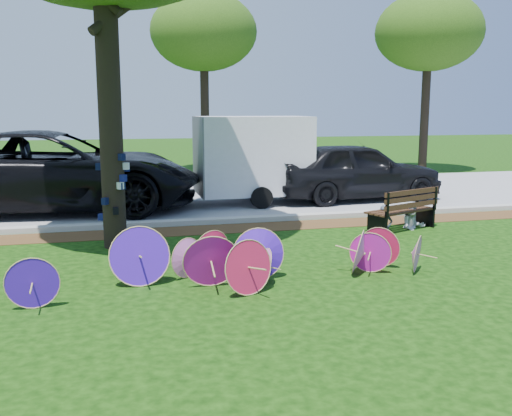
{
  "coord_description": "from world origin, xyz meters",
  "views": [
    {
      "loc": [
        -1.95,
        -7.87,
        2.67
      ],
      "look_at": [
        0.5,
        2.0,
        0.9
      ],
      "focal_mm": 40.0,
      "sensor_mm": 36.0,
      "label": 1
    }
  ],
  "objects": [
    {
      "name": "ground",
      "position": [
        0.0,
        0.0,
        0.0
      ],
      "size": [
        90.0,
        90.0,
        0.0
      ],
      "primitive_type": "plane",
      "color": "black",
      "rests_on": "ground"
    },
    {
      "name": "mulch_strip",
      "position": [
        0.0,
        4.5,
        0.01
      ],
      "size": [
        90.0,
        1.0,
        0.01
      ],
      "primitive_type": "cube",
      "color": "#472D16",
      "rests_on": "ground"
    },
    {
      "name": "curb",
      "position": [
        0.0,
        5.2,
        0.06
      ],
      "size": [
        90.0,
        0.3,
        0.12
      ],
      "primitive_type": "cube",
      "color": "#B7B5AD",
      "rests_on": "ground"
    },
    {
      "name": "street",
      "position": [
        0.0,
        9.35,
        0.01
      ],
      "size": [
        90.0,
        8.0,
        0.01
      ],
      "primitive_type": "cube",
      "color": "gray",
      "rests_on": "ground"
    },
    {
      "name": "parasol_pile",
      "position": [
        -0.19,
        0.62,
        0.38
      ],
      "size": [
        6.52,
        2.16,
        0.94
      ],
      "color": "#4115B9",
      "rests_on": "ground"
    },
    {
      "name": "black_van",
      "position": [
        -3.51,
        7.87,
        1.06
      ],
      "size": [
        7.94,
        4.3,
        2.11
      ],
      "primitive_type": "imported",
      "rotation": [
        0.0,
        0.0,
        1.46
      ],
      "color": "black",
      "rests_on": "ground"
    },
    {
      "name": "dark_pickup",
      "position": [
        4.93,
        7.67,
        0.87
      ],
      "size": [
        5.2,
        2.37,
        1.73
      ],
      "primitive_type": "imported",
      "rotation": [
        0.0,
        0.0,
        1.64
      ],
      "color": "black",
      "rests_on": "ground"
    },
    {
      "name": "cargo_trailer",
      "position": [
        1.87,
        7.85,
        1.38
      ],
      "size": [
        3.09,
        1.96,
        2.76
      ],
      "primitive_type": "cube",
      "rotation": [
        0.0,
        0.0,
        0.0
      ],
      "color": "white",
      "rests_on": "ground"
    },
    {
      "name": "park_bench",
      "position": [
        4.2,
        3.51,
        0.46
      ],
      "size": [
        1.9,
        1.28,
        0.93
      ],
      "primitive_type": null,
      "rotation": [
        0.0,
        0.0,
        0.38
      ],
      "color": "black",
      "rests_on": "ground"
    },
    {
      "name": "person_left",
      "position": [
        3.85,
        3.56,
        0.53
      ],
      "size": [
        0.39,
        0.25,
        1.06
      ],
      "primitive_type": "imported",
      "rotation": [
        0.0,
        0.0,
        0.0
      ],
      "color": "#3E4755",
      "rests_on": "ground"
    },
    {
      "name": "person_right",
      "position": [
        4.55,
        3.56,
        0.59
      ],
      "size": [
        0.61,
        0.5,
        1.18
      ],
      "primitive_type": "imported",
      "rotation": [
        0.0,
        0.0,
        -0.09
      ],
      "color": "silver",
      "rests_on": "ground"
    },
    {
      "name": "bg_trees",
      "position": [
        0.9,
        14.93,
        5.77
      ],
      "size": [
        25.15,
        6.67,
        7.4
      ],
      "color": "black",
      "rests_on": "ground"
    }
  ]
}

